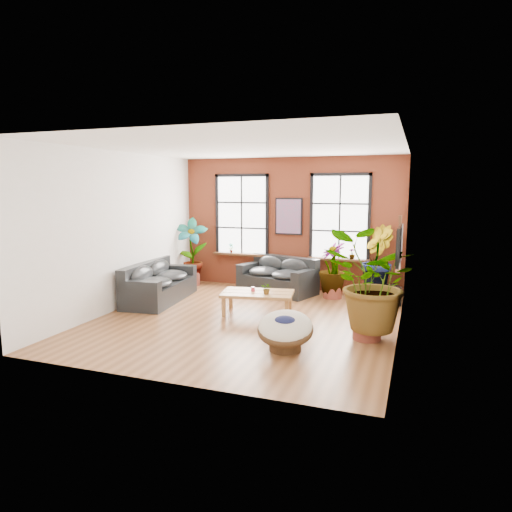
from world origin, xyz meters
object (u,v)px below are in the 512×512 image
Objects in this scene: sofa_back at (278,276)px; papasan_chair at (285,329)px; sofa_left at (158,283)px; coffee_table at (258,295)px.

sofa_back is 2.04× the size of papasan_chair.
papasan_chair is (3.85, -2.25, -0.06)m from sofa_left.
sofa_left is 2.69m from coffee_table.
sofa_back reaches higher than papasan_chair.
coffee_table is 1.51× the size of papasan_chair.
sofa_back is 3.09m from sofa_left.
papasan_chair reaches higher than coffee_table.
sofa_back reaches higher than coffee_table.
coffee_table is 2.26m from papasan_chair.
sofa_left reaches higher than coffee_table.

